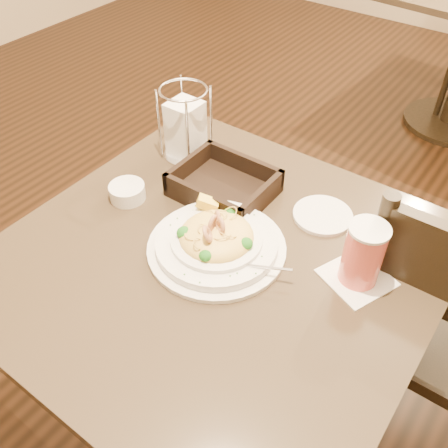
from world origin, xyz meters
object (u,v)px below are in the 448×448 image
Objects in this scene: drink_glass at (363,254)px; bread_basket at (224,186)px; main_table at (219,320)px; side_plate at (323,215)px; pasta_bowl at (216,240)px; dining_chair_near at (442,329)px; napkin_caddy at (186,128)px; butter_ramekin at (127,192)px.

bread_basket is (-0.39, 0.06, -0.05)m from drink_glass.
side_plate is (0.12, 0.25, 0.24)m from main_table.
pasta_bowl is at bearing 139.56° from main_table.
napkin_caddy is (-0.76, -0.05, 0.33)m from dining_chair_near.
dining_chair_near is at bearing 10.60° from side_plate.
bread_basket reaches higher than main_table.
bread_basket is at bearing 12.13° from dining_chair_near.
bread_basket is (-0.10, 0.17, -0.01)m from pasta_bowl.
side_plate is at bearing -1.08° from napkin_caddy.
main_table is at bearing -156.34° from drink_glass.
bread_basket is 2.65× the size of butter_ramekin.
dining_chair_near is at bearing 20.62° from butter_ramekin.
drink_glass is at bearing 20.24° from pasta_bowl.
pasta_bowl is 0.38m from napkin_caddy.
butter_ramekin reaches higher than side_plate.
main_table is at bearing -56.84° from bread_basket.
pasta_bowl is 1.45× the size of bread_basket.
napkin_caddy is 0.24m from butter_ramekin.
main_table is 5.44× the size of drink_glass.
side_plate is 0.48m from butter_ramekin.
bread_basket is 0.21m from napkin_caddy.
dining_chair_near is 0.42m from drink_glass.
dining_chair_near is 2.76× the size of pasta_bowl.
dining_chair_near is (0.46, 0.31, -0.01)m from main_table.
bread_basket is (-0.12, 0.18, 0.26)m from main_table.
pasta_bowl is at bearing -120.41° from side_plate.
main_table is 0.37m from side_plate.
butter_ramekin is (-0.18, -0.15, -0.00)m from bread_basket.
drink_glass reaches higher than side_plate.
drink_glass is 1.17× the size of side_plate.
drink_glass is 0.59m from napkin_caddy.
main_table is 0.39m from butter_ramekin.
napkin_caddy is 0.43m from side_plate.
butter_ramekin is at bearing 20.03° from dining_chair_near.
bread_basket is at bearing 121.50° from pasta_bowl.
butter_ramekin is at bearing -170.79° from drink_glass.
dining_chair_near is 4.00× the size of bread_basket.
napkin_caddy reaches higher than butter_ramekin.
napkin_caddy is at bearing 3.56° from dining_chair_near.
pasta_bowl is 0.31m from drink_glass.
main_table is 0.43m from drink_glass.
butter_ramekin is at bearing -152.20° from side_plate.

